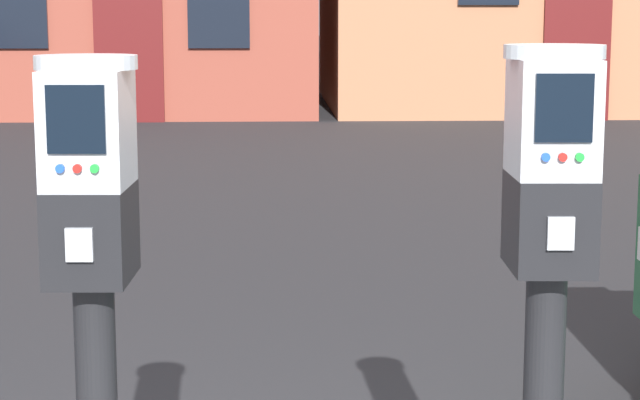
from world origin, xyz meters
The scene contains 2 objects.
parking_meter_near_kerb centered at (-0.54, -0.22, 1.08)m, with size 0.23×0.26×1.36m.
parking_meter_twin_adjacent centered at (0.45, -0.22, 1.09)m, with size 0.23×0.26×1.38m.
Camera 1 is at (-0.16, -2.65, 1.59)m, focal length 64.23 mm.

